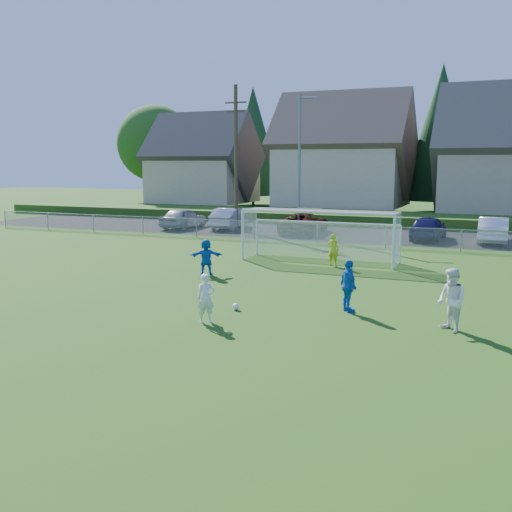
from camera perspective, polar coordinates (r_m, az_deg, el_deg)
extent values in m
plane|color=#193D0C|center=(14.80, -12.27, -9.79)|extent=(160.00, 160.00, 0.00)
plane|color=black|center=(40.05, 10.88, 1.98)|extent=(60.00, 60.00, 0.00)
cube|color=#1E420F|center=(47.33, 12.79, 3.44)|extent=(70.00, 6.00, 0.80)
sphere|color=white|center=(19.32, -1.93, -4.84)|extent=(0.22, 0.22, 0.22)
imported|color=white|center=(17.78, -4.80, -4.03)|extent=(0.63, 0.60, 1.45)
imported|color=white|center=(17.61, 18.13, -4.03)|extent=(1.07, 1.10, 1.78)
imported|color=blue|center=(19.15, 8.80, -2.84)|extent=(0.94, 1.01, 1.67)
imported|color=blue|center=(25.36, -4.77, -0.07)|extent=(1.46, 1.07, 1.52)
imported|color=#BECF18|center=(27.59, 7.36, 0.58)|extent=(0.59, 0.43, 1.50)
imported|color=#95989C|center=(43.67, -6.93, 3.62)|extent=(1.93, 4.45, 1.49)
imported|color=silver|center=(43.13, -2.57, 3.60)|extent=(2.11, 4.67, 1.49)
imported|color=#4D1008|center=(40.33, 4.61, 3.14)|extent=(2.30, 4.97, 1.38)
imported|color=#121242|center=(38.30, 16.09, 2.61)|extent=(2.01, 4.47, 1.49)
imported|color=silver|center=(38.06, 21.68, 2.32)|extent=(1.66, 4.66, 1.53)
cylinder|color=white|center=(29.15, -1.28, 2.03)|extent=(0.12, 0.12, 2.44)
cylinder|color=white|center=(27.03, 12.99, 1.27)|extent=(0.12, 0.12, 2.44)
cylinder|color=white|center=(27.75, 5.62, 4.18)|extent=(7.30, 0.12, 0.12)
cylinder|color=white|center=(30.83, 0.08, 1.81)|extent=(0.08, 0.08, 1.80)
cylinder|color=white|center=(28.83, 13.59, 1.07)|extent=(0.08, 0.08, 1.80)
cylinder|color=white|center=(29.52, 6.64, 3.19)|extent=(7.30, 0.08, 0.08)
cube|color=silver|center=(29.63, 6.61, 1.46)|extent=(7.30, 0.02, 1.80)
cube|color=silver|center=(29.97, -0.58, 2.22)|extent=(0.02, 1.80, 2.44)
cube|color=silver|center=(27.91, 13.31, 1.49)|extent=(0.02, 1.80, 2.44)
cube|color=silver|center=(28.61, 6.16, 4.31)|extent=(7.30, 1.80, 0.02)
cube|color=gray|center=(34.59, 9.03, 2.92)|extent=(52.00, 0.03, 0.03)
cube|color=gray|center=(34.65, 9.01, 1.98)|extent=(52.00, 0.02, 1.14)
cylinder|color=gray|center=(47.97, -22.78, 3.28)|extent=(0.06, 0.06, 1.20)
cylinder|color=gray|center=(34.65, 9.01, 1.98)|extent=(0.06, 0.06, 1.20)
cylinder|color=slate|center=(39.51, 4.15, 8.56)|extent=(0.18, 0.18, 9.00)
cylinder|color=slate|center=(39.57, 4.93, 14.79)|extent=(1.20, 0.12, 0.12)
cube|color=slate|center=(39.38, 5.78, 14.74)|extent=(0.36, 0.18, 0.12)
cylinder|color=#473321|center=(42.29, -1.92, 9.28)|extent=(0.26, 0.26, 10.00)
cube|color=#473321|center=(42.49, -1.95, 14.41)|extent=(1.60, 0.10, 0.10)
cube|color=#473321|center=(42.44, -1.94, 13.60)|extent=(1.30, 0.10, 0.10)
cube|color=tan|center=(60.42, -5.04, 7.27)|extent=(9.00, 8.00, 4.50)
pyramid|color=#423D38|center=(60.60, -5.13, 13.58)|extent=(9.90, 8.80, 4.41)
cube|color=#C6B58E|center=(56.25, 8.28, 7.61)|extent=(11.00, 9.00, 5.50)
pyramid|color=brown|center=(56.62, 8.46, 15.43)|extent=(12.10, 9.90, 4.96)
cylinder|color=#382616|center=(67.92, -9.46, 6.45)|extent=(0.36, 0.36, 3.96)
sphere|color=#2B5B19|center=(67.90, -9.57, 10.53)|extent=(8.36, 8.36, 8.36)
cylinder|color=#382616|center=(66.89, -0.28, 5.35)|extent=(0.30, 0.30, 1.20)
cone|color=#143819|center=(66.81, -0.28, 10.88)|extent=(6.76, 6.76, 11.70)
cylinder|color=#382616|center=(64.61, 8.29, 5.14)|extent=(0.30, 0.30, 1.20)
cone|color=#143819|center=(64.51, 8.41, 10.46)|extent=(6.24, 6.24, 10.80)
cylinder|color=#382616|center=(59.89, 16.89, 4.56)|extent=(0.30, 0.30, 1.20)
cone|color=#143819|center=(59.81, 17.19, 11.16)|extent=(7.28, 7.28, 12.60)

